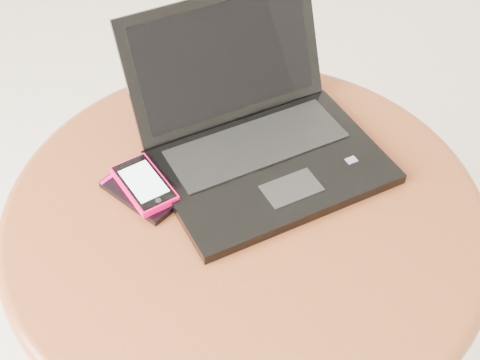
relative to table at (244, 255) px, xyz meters
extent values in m
plane|color=beige|center=(-0.08, 0.11, -0.44)|extent=(4.00, 4.00, 0.00)
cylinder|color=brown|center=(0.00, 0.00, -0.16)|extent=(0.11, 0.11, 0.49)
cylinder|color=brown|center=(0.00, 0.00, 0.10)|extent=(0.67, 0.67, 0.03)
torus|color=brown|center=(0.00, 0.00, 0.10)|extent=(0.71, 0.71, 0.03)
cube|color=black|center=(0.05, 0.06, 0.13)|extent=(0.38, 0.30, 0.02)
cube|color=black|center=(0.04, 0.10, 0.14)|extent=(0.29, 0.17, 0.00)
cube|color=black|center=(0.07, 0.00, 0.14)|extent=(0.09, 0.07, 0.00)
cube|color=red|center=(0.17, 0.04, 0.14)|extent=(0.02, 0.02, 0.00)
cube|color=black|center=(0.01, 0.20, 0.23)|extent=(0.33, 0.16, 0.19)
cube|color=black|center=(0.02, 0.20, 0.23)|extent=(0.29, 0.13, 0.16)
cube|color=black|center=(-0.14, 0.05, 0.13)|extent=(0.12, 0.13, 0.01)
cube|color=#C50784|center=(-0.17, 0.09, 0.13)|extent=(0.05, 0.04, 0.00)
cube|color=#FE0256|center=(-0.14, 0.05, 0.14)|extent=(0.09, 0.12, 0.01)
cube|color=black|center=(-0.14, 0.05, 0.14)|extent=(0.09, 0.11, 0.00)
cube|color=#C6EFF7|center=(-0.14, 0.05, 0.14)|extent=(0.07, 0.09, 0.00)
cylinder|color=black|center=(-0.12, 0.01, 0.14)|extent=(0.01, 0.01, 0.00)
camera|label=1|loc=(-0.14, -0.60, 0.81)|focal=48.18mm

